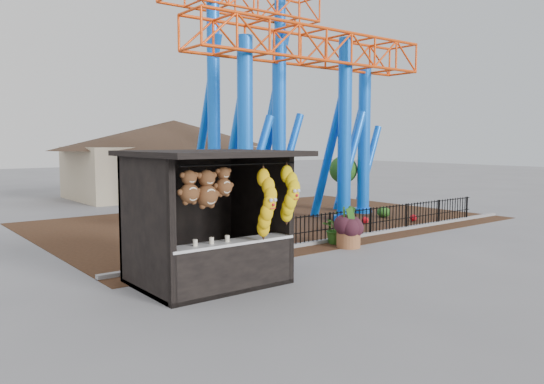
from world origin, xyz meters
TOP-DOWN VIEW (x-y plane):
  - ground at (0.00, 0.00)m, footprint 120.00×120.00m
  - mulch_bed at (4.00, 8.00)m, footprint 18.00×12.00m
  - curb at (4.00, 3.00)m, footprint 18.00×0.18m
  - prize_booth at (-2.99, 0.91)m, footprint 3.50×3.40m
  - picket_fence at (4.90, 3.00)m, footprint 12.20×0.06m
  - roller_coaster at (5.12, 8.23)m, footprint 11.00×6.37m
  - terracotta_planter at (2.65, 2.02)m, footprint 0.86×0.86m
  - planter_foliage at (2.65, 2.02)m, footprint 0.70×0.70m
  - potted_plant at (2.76, 2.70)m, footprint 1.06×0.97m
  - landscaping at (4.23, 5.72)m, footprint 7.91×4.06m
  - pavilion at (6.00, 20.00)m, footprint 15.00×15.00m

SIDE VIEW (x-z plane):
  - ground at x=0.00m, z-range 0.00..0.00m
  - mulch_bed at x=4.00m, z-range 0.00..0.02m
  - curb at x=4.00m, z-range 0.00..0.12m
  - terracotta_planter at x=2.65m, z-range 0.00..0.56m
  - landscaping at x=4.23m, z-range -0.04..0.64m
  - picket_fence at x=4.90m, z-range 0.00..1.00m
  - potted_plant at x=2.76m, z-range 0.00..1.02m
  - planter_foliage at x=2.65m, z-range 0.56..1.20m
  - prize_booth at x=-2.99m, z-range -0.04..3.08m
  - pavilion at x=6.00m, z-range 0.67..5.47m
  - roller_coaster at x=5.12m, z-range 1.03..11.85m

